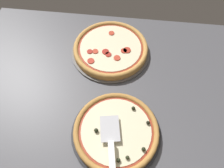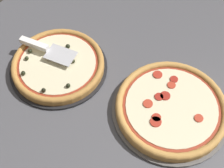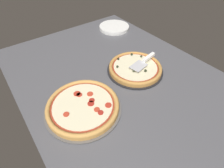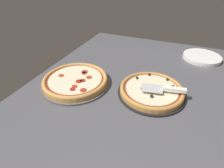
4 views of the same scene
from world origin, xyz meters
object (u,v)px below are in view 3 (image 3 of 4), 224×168
(serving_spatula, at_px, (146,59))
(pizza_front, at_px, (135,67))
(plate_stack, at_px, (114,27))
(pizza_back, at_px, (83,106))

(serving_spatula, bearing_deg, pizza_front, 83.35)
(serving_spatula, height_order, plate_stack, serving_spatula)
(pizza_front, distance_m, pizza_back, 0.43)
(pizza_front, relative_size, serving_spatula, 1.51)
(pizza_back, height_order, plate_stack, pizza_back)
(serving_spatula, distance_m, plate_stack, 0.58)
(pizza_back, relative_size, plate_stack, 1.41)
(pizza_front, distance_m, plate_stack, 0.60)
(serving_spatula, relative_size, plate_stack, 0.85)
(pizza_front, height_order, pizza_back, pizza_front)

